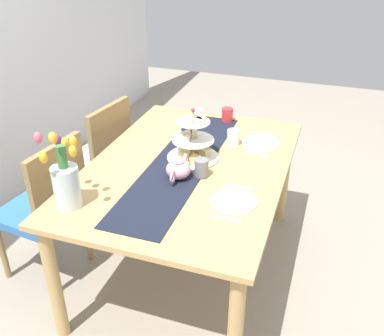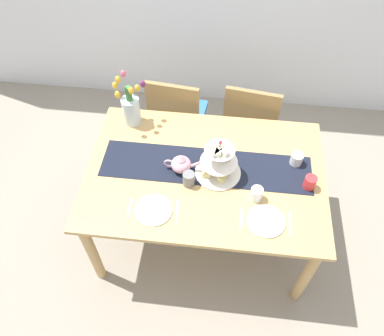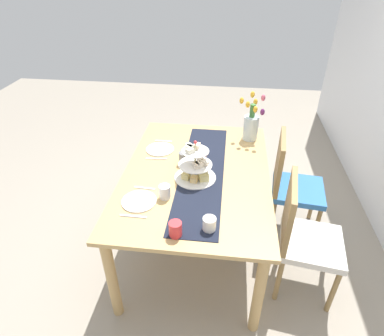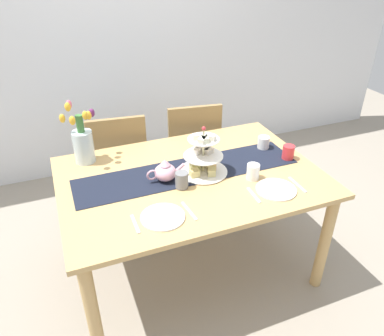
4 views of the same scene
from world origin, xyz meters
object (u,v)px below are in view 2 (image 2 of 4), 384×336
object	(u,v)px
chair_right	(250,121)
knife_right	(291,224)
teapot	(181,164)
mug_orange	(310,183)
dinner_plate_right	(266,221)
tiered_cake_stand	(219,163)
fork_right	(241,219)
mug_white_text	(256,194)
mug_grey	(189,179)
chair_left	(177,115)
tulip_vase	(131,107)
dinner_plate_left	(154,210)
knife_left	(177,213)
dining_table	(205,181)
fork_left	(130,208)
cream_jug	(296,159)

from	to	relation	value
chair_right	knife_right	world-z (taller)	chair_right
chair_right	teapot	distance (m)	0.95
teapot	mug_orange	world-z (taller)	teapot
teapot	dinner_plate_right	xyz separation A→B (m)	(0.55, -0.33, -0.05)
tiered_cake_stand	knife_right	bearing A→B (deg)	-36.56
chair_right	tiered_cake_stand	size ratio (longest dim) A/B	2.99
fork_right	mug_white_text	distance (m)	0.18
fork_right	mug_white_text	xyz separation A→B (m)	(0.08, 0.16, 0.04)
tiered_cake_stand	mug_grey	world-z (taller)	tiered_cake_stand
chair_left	mug_grey	xyz separation A→B (m)	(0.21, -0.87, 0.30)
fork_right	knife_right	size ratio (longest dim) A/B	0.88
tulip_vase	dinner_plate_left	world-z (taller)	tulip_vase
chair_right	knife_left	size ratio (longest dim) A/B	5.35
dinner_plate_right	knife_right	size ratio (longest dim) A/B	1.35
dinner_plate_left	dinner_plate_right	size ratio (longest dim) A/B	1.00
dining_table	knife_right	world-z (taller)	knife_right
tulip_vase	mug_grey	size ratio (longest dim) A/B	4.34
teapot	mug_orange	bearing A→B (deg)	-3.34
mug_orange	mug_grey	bearing A→B (deg)	-175.45
tiered_cake_stand	dinner_plate_right	size ratio (longest dim) A/B	1.32
chair_left	mug_white_text	bearing A→B (deg)	-56.09
fork_left	knife_right	world-z (taller)	same
tiered_cake_stand	mug_orange	xyz separation A→B (m)	(0.58, -0.05, -0.05)
chair_left	mug_grey	size ratio (longest dim) A/B	9.58
chair_right	knife_left	xyz separation A→B (m)	(-0.45, -1.10, 0.25)
tulip_vase	mug_white_text	size ratio (longest dim) A/B	4.34
teapot	fork_right	bearing A→B (deg)	-39.25
fork_left	mug_white_text	xyz separation A→B (m)	(0.76, 0.16, 0.04)
fork_left	mug_orange	size ratio (longest dim) A/B	1.58
fork_right	dinner_plate_left	bearing A→B (deg)	180.00
dinner_plate_right	mug_orange	distance (m)	0.39
chair_left	chair_right	size ratio (longest dim) A/B	1.00
chair_right	fork_right	distance (m)	1.13
dinner_plate_right	mug_white_text	xyz separation A→B (m)	(-0.06, 0.16, 0.04)
knife_left	mug_white_text	distance (m)	0.50
chair_right	dinner_plate_right	distance (m)	1.13
dining_table	dinner_plate_left	world-z (taller)	dinner_plate_left
tulip_vase	mug_orange	distance (m)	1.32
chair_left	tiered_cake_stand	size ratio (longest dim) A/B	2.99
dinner_plate_left	dinner_plate_right	xyz separation A→B (m)	(0.68, 0.00, 0.00)
dinner_plate_right	knife_right	xyz separation A→B (m)	(0.15, 0.00, -0.00)
chair_left	teapot	xyz separation A→B (m)	(0.14, -0.77, 0.31)
chair_left	teapot	bearing A→B (deg)	-79.55
knife_left	fork_right	world-z (taller)	same
dining_table	mug_orange	world-z (taller)	mug_orange
cream_jug	mug_grey	size ratio (longest dim) A/B	0.89
mug_white_text	dinner_plate_right	bearing A→B (deg)	-68.32
mug_white_text	mug_orange	size ratio (longest dim) A/B	1.00
mug_orange	teapot	bearing A→B (deg)	176.66
teapot	mug_grey	bearing A→B (deg)	-59.28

